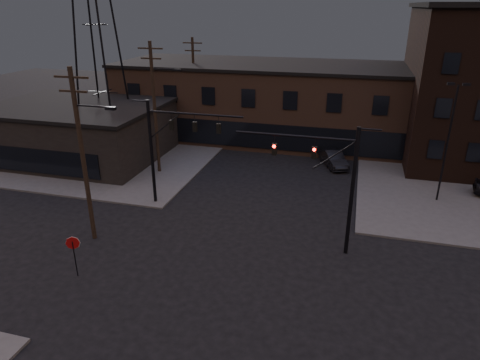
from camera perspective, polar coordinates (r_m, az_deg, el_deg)
name	(u,v)px	position (r m, az deg, el deg)	size (l,w,h in m)	color
ground	(223,278)	(24.62, -2.23, -12.86)	(140.00, 140.00, 0.00)	black
sidewalk_nw	(98,138)	(51.85, -18.44, 5.35)	(30.00, 30.00, 0.15)	#474744
building_row	(298,104)	(48.63, 7.77, 10.01)	(40.00, 12.00, 8.00)	brown
building_left	(78,133)	(45.38, -20.74, 5.93)	(16.00, 12.00, 5.00)	black
traffic_signal_near	(333,177)	(25.40, 12.33, 0.43)	(7.12, 0.24, 8.00)	black
traffic_signal_far	(167,142)	(31.44, -9.73, 5.03)	(7.12, 0.24, 8.00)	black
stop_sign	(73,247)	(25.47, -21.34, -8.35)	(0.72, 0.33, 2.48)	black
utility_pole_near	(83,153)	(27.59, -20.18, 3.38)	(3.70, 0.28, 11.00)	black
utility_pole_mid	(155,106)	(37.96, -11.23, 9.63)	(3.70, 0.28, 11.50)	black
utility_pole_far	(194,86)	(49.22, -6.14, 12.35)	(2.20, 0.28, 11.00)	black
transmission_tower	(95,25)	(44.38, -18.81, 19.03)	(7.00, 7.00, 25.00)	black
lot_light_a	(449,133)	(34.93, 26.13, 5.64)	(1.50, 0.28, 9.14)	black
car_crossing	(334,159)	(41.36, 12.36, 2.80)	(1.55, 4.45, 1.47)	black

